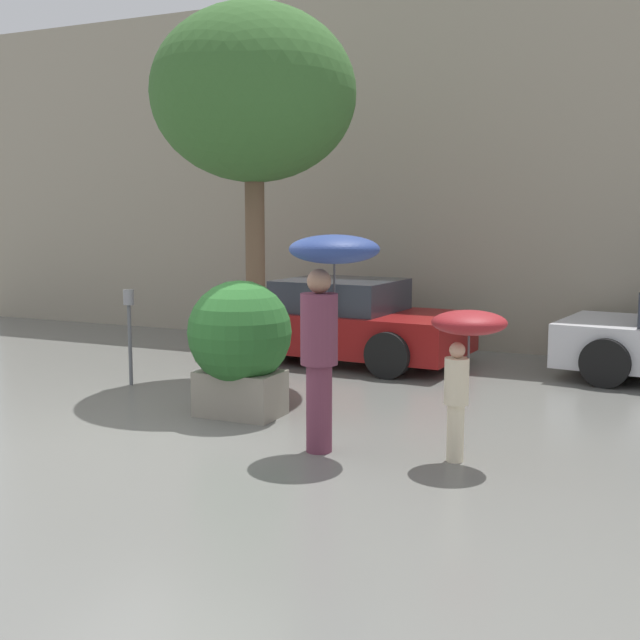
{
  "coord_description": "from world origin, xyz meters",
  "views": [
    {
      "loc": [
        4.92,
        -6.71,
        2.27
      ],
      "look_at": [
        1.09,
        1.6,
        1.05
      ],
      "focal_mm": 45.0,
      "sensor_mm": 36.0,
      "label": 1
    }
  ],
  "objects_px": {
    "parked_car_near": "(341,323)",
    "parking_meter": "(129,317)",
    "person_child": "(466,343)",
    "person_adult": "(328,294)",
    "street_tree": "(254,96)",
    "planter_box": "(240,342)"
  },
  "relations": [
    {
      "from": "parked_car_near",
      "to": "parking_meter",
      "type": "bearing_deg",
      "value": 150.19
    },
    {
      "from": "person_child",
      "to": "parking_meter",
      "type": "distance_m",
      "value": 5.08
    },
    {
      "from": "person_child",
      "to": "parked_car_near",
      "type": "distance_m",
      "value": 5.25
    },
    {
      "from": "person_adult",
      "to": "parking_meter",
      "type": "distance_m",
      "value": 3.99
    },
    {
      "from": "person_child",
      "to": "street_tree",
      "type": "height_order",
      "value": "street_tree"
    },
    {
      "from": "person_adult",
      "to": "parking_meter",
      "type": "bearing_deg",
      "value": 105.22
    },
    {
      "from": "person_child",
      "to": "street_tree",
      "type": "bearing_deg",
      "value": 126.82
    },
    {
      "from": "planter_box",
      "to": "parked_car_near",
      "type": "xyz_separation_m",
      "value": [
        -0.32,
        3.62,
        -0.25
      ]
    },
    {
      "from": "person_child",
      "to": "parking_meter",
      "type": "xyz_separation_m",
      "value": [
        -4.88,
        1.42,
        -0.19
      ]
    },
    {
      "from": "planter_box",
      "to": "person_child",
      "type": "bearing_deg",
      "value": -12.9
    },
    {
      "from": "planter_box",
      "to": "street_tree",
      "type": "distance_m",
      "value": 3.48
    },
    {
      "from": "parked_car_near",
      "to": "street_tree",
      "type": "distance_m",
      "value": 3.75
    },
    {
      "from": "parked_car_near",
      "to": "street_tree",
      "type": "bearing_deg",
      "value": 170.66
    },
    {
      "from": "person_adult",
      "to": "person_child",
      "type": "distance_m",
      "value": 1.36
    },
    {
      "from": "person_adult",
      "to": "street_tree",
      "type": "relative_size",
      "value": 0.42
    },
    {
      "from": "person_adult",
      "to": "person_child",
      "type": "bearing_deg",
      "value": -41.93
    },
    {
      "from": "planter_box",
      "to": "street_tree",
      "type": "height_order",
      "value": "street_tree"
    },
    {
      "from": "parked_car_near",
      "to": "parking_meter",
      "type": "xyz_separation_m",
      "value": [
        -1.83,
        -2.82,
        0.33
      ]
    },
    {
      "from": "person_adult",
      "to": "person_child",
      "type": "height_order",
      "value": "person_adult"
    },
    {
      "from": "street_tree",
      "to": "parking_meter",
      "type": "relative_size",
      "value": 3.88
    },
    {
      "from": "parked_car_near",
      "to": "street_tree",
      "type": "xyz_separation_m",
      "value": [
        -0.43,
        -1.92,
        3.2
      ]
    },
    {
      "from": "planter_box",
      "to": "person_child",
      "type": "distance_m",
      "value": 2.81
    }
  ]
}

